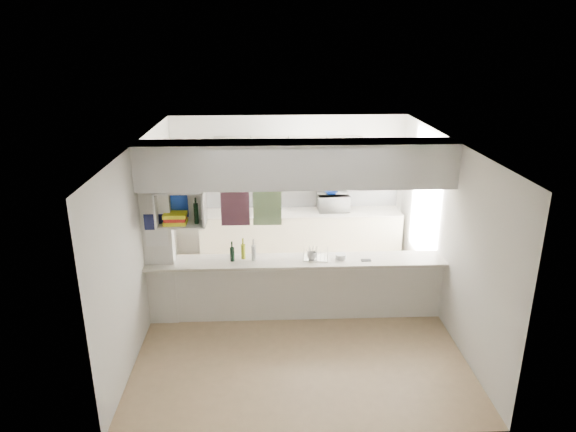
{
  "coord_description": "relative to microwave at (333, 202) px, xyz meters",
  "views": [
    {
      "loc": [
        -0.4,
        -6.61,
        3.89
      ],
      "look_at": [
        -0.1,
        0.5,
        1.4
      ],
      "focal_mm": 32.0,
      "sensor_mm": 36.0,
      "label": 1
    }
  ],
  "objects": [
    {
      "name": "wall_right",
      "position": [
        1.31,
        -2.14,
        0.23
      ],
      "size": [
        0.0,
        4.8,
        4.8
      ],
      "primitive_type": "plane",
      "rotation": [
        1.57,
        0.0,
        -1.57
      ],
      "color": "silver",
      "rests_on": "floor"
    },
    {
      "name": "plastic_tubs",
      "position": [
        -0.14,
        -2.14,
        -0.12
      ],
      "size": [
        0.49,
        0.18,
        0.07
      ],
      "color": "silver",
      "rests_on": "breakfast_bar"
    },
    {
      "name": "knife_block",
      "position": [
        -1.0,
        0.04,
        -0.04
      ],
      "size": [
        0.12,
        0.1,
        0.22
      ],
      "primitive_type": "cube",
      "rotation": [
        0.0,
        0.0,
        0.15
      ],
      "color": "#533A1C",
      "rests_on": "bench_top"
    },
    {
      "name": "kitchen_run",
      "position": [
        -0.63,
        0.0,
        -0.25
      ],
      "size": [
        3.6,
        0.63,
        2.24
      ],
      "color": "silver",
      "rests_on": "floor"
    },
    {
      "name": "wall_back",
      "position": [
        -0.79,
        0.26,
        0.23
      ],
      "size": [
        4.2,
        0.0,
        4.2
      ],
      "primitive_type": "plane",
      "rotation": [
        1.57,
        0.0,
        0.0
      ],
      "color": "silver",
      "rests_on": "floor"
    },
    {
      "name": "bowl",
      "position": [
        -0.04,
        0.03,
        0.18
      ],
      "size": [
        0.24,
        0.24,
        0.06
      ],
      "primitive_type": "imported",
      "color": "navy",
      "rests_on": "microwave"
    },
    {
      "name": "wall_left",
      "position": [
        -2.89,
        -2.14,
        0.23
      ],
      "size": [
        0.0,
        4.8,
        4.8
      ],
      "primitive_type": "plane",
      "rotation": [
        1.57,
        0.0,
        1.57
      ],
      "color": "silver",
      "rests_on": "floor"
    },
    {
      "name": "microwave",
      "position": [
        0.0,
        0.0,
        0.0
      ],
      "size": [
        0.57,
        0.4,
        0.31
      ],
      "primitive_type": "imported",
      "rotation": [
        0.0,
        0.0,
        3.19
      ],
      "color": "white",
      "rests_on": "bench_top"
    },
    {
      "name": "cup",
      "position": [
        -0.57,
        -2.16,
        -0.08
      ],
      "size": [
        0.17,
        0.17,
        0.11
      ],
      "primitive_type": "imported",
      "rotation": [
        0.0,
        0.0,
        -0.28
      ],
      "color": "white",
      "rests_on": "dish_rack"
    },
    {
      "name": "wine_bottles",
      "position": [
        -1.53,
        -2.11,
        -0.04
      ],
      "size": [
        0.36,
        0.14,
        0.32
      ],
      "color": "black",
      "rests_on": "breakfast_bar"
    },
    {
      "name": "ceiling",
      "position": [
        -0.79,
        -2.14,
        1.53
      ],
      "size": [
        4.8,
        4.8,
        0.0
      ],
      "primitive_type": "plane",
      "color": "white",
      "rests_on": "wall_back"
    },
    {
      "name": "floor",
      "position": [
        -0.79,
        -2.14,
        -1.07
      ],
      "size": [
        4.8,
        4.8,
        0.0
      ],
      "primitive_type": "plane",
      "color": "#9D7F5B",
      "rests_on": "ground"
    },
    {
      "name": "utensil_jar",
      "position": [
        -1.32,
        0.01,
        -0.09
      ],
      "size": [
        0.1,
        0.1,
        0.13
      ],
      "primitive_type": "cylinder",
      "color": "black",
      "rests_on": "bench_top"
    },
    {
      "name": "cubby_shelf",
      "position": [
        -2.36,
        -2.2,
        0.64
      ],
      "size": [
        0.65,
        0.35,
        0.5
      ],
      "color": "white",
      "rests_on": "bulkhead"
    },
    {
      "name": "servery_partition",
      "position": [
        -0.96,
        -2.13,
        0.59
      ],
      "size": [
        4.2,
        0.5,
        2.6
      ],
      "color": "silver",
      "rests_on": "floor"
    },
    {
      "name": "dish_rack",
      "position": [
        -0.52,
        -2.1,
        -0.08
      ],
      "size": [
        0.38,
        0.3,
        0.19
      ],
      "rotation": [
        0.0,
        0.0,
        -0.11
      ],
      "color": "silver",
      "rests_on": "breakfast_bar"
    }
  ]
}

